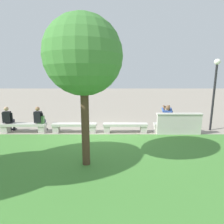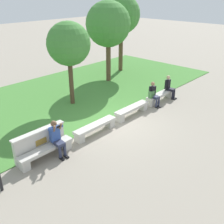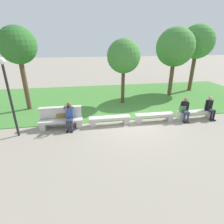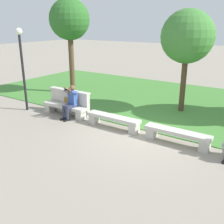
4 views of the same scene
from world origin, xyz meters
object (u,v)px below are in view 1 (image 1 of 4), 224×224
bench_main (176,126)px  tree_behind_wall (83,57)px  person_photographer (167,117)px  bench_mid (75,126)px  person_distant (40,119)px  person_companion (8,119)px  backpack (41,120)px  bench_far (24,126)px  lamp_post (215,84)px  bench_near (125,126)px

bench_main → tree_behind_wall: tree_behind_wall is taller
person_photographer → tree_behind_wall: 5.25m
bench_mid → person_distant: person_distant is taller
person_companion → backpack: (-1.58, 0.07, -0.05)m
bench_mid → person_photographer: bearing=-179.0°
bench_main → person_distant: 6.51m
bench_mid → bench_far: size_ratio=1.00×
lamp_post → backpack: bearing=2.8°
bench_near → bench_mid: bearing=0.0°
person_distant → backpack: 0.13m
bench_far → lamp_post: lamp_post is taller
bench_far → backpack: 0.90m
person_distant → bench_far: bearing=5.0°
bench_mid → tree_behind_wall: (-1.02, 3.20, 2.79)m
lamp_post → bench_main: bearing=12.0°
bench_mid → bench_far: 2.41m
bench_main → person_companion: bearing=-0.5°
bench_far → person_companion: person_companion is taller
backpack → person_distant: bearing=-34.1°
bench_main → tree_behind_wall: 5.70m
bench_mid → bench_near: bearing=180.0°
backpack → person_companion: bearing=-2.4°
bench_far → person_distant: size_ratio=1.67×
person_distant → tree_behind_wall: 4.87m
person_companion → person_distant: bearing=180.0°
person_distant → backpack: person_distant is taller
backpack → tree_behind_wall: (-2.59, 3.20, 2.47)m
person_distant → lamp_post: bearing=-177.7°
person_distant → backpack: bearing=145.9°
backpack → lamp_post: bearing=-177.2°
bench_far → lamp_post: size_ratio=0.61×
person_photographer → person_distant: person_photographer is taller
bench_main → bench_near: 2.41m
bench_near → person_distant: size_ratio=1.67×
bench_mid → person_companion: (3.15, -0.07, 0.37)m
bench_far → person_photographer: bearing=-179.3°
bench_near → bench_main: bearing=180.0°
person_companion → tree_behind_wall: bearing=141.9°
bench_main → bench_near: (2.41, 0.00, 0.00)m
bench_mid → lamp_post: bearing=-176.6°
bench_near → person_companion: person_companion is taller
bench_far → person_photographer: (-6.79, -0.08, 0.43)m
lamp_post → bench_far: bearing=2.5°
bench_mid → backpack: bearing=0.0°
person_companion → lamp_post: size_ratio=0.37×
lamp_post → tree_behind_wall: bearing=32.3°
person_companion → backpack: size_ratio=2.94×
person_photographer → tree_behind_wall: tree_behind_wall is taller
bench_main → tree_behind_wall: bearing=40.0°
person_companion → person_photographer: bearing=-179.9°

